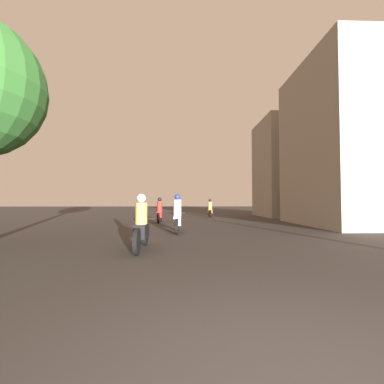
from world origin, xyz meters
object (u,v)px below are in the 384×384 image
Objects in this scene: motorcycle_silver at (177,217)px; motorcycle_black at (142,227)px; motorcycle_red at (160,212)px; building_right_far at (295,169)px; motorcycle_orange at (210,210)px; building_right_near at (343,144)px.

motorcycle_black is at bearing -101.19° from motorcycle_silver.
motorcycle_red is 12.79m from building_right_far.
motorcycle_silver is at bearing -132.26° from building_right_far.
motorcycle_black is 1.06× the size of motorcycle_silver.
motorcycle_red is (-1.21, 5.12, -0.02)m from motorcycle_silver.
motorcycle_black is 1.00× the size of motorcycle_red.
motorcycle_silver is 0.94× the size of motorcycle_red.
motorcycle_red is at bearing 99.71° from motorcycle_black.
motorcycle_black is 1.04× the size of motorcycle_orange.
motorcycle_red is at bearing -152.88° from building_right_far.
motorcycle_orange is (2.41, 10.26, -0.05)m from motorcycle_silver.
motorcycle_orange is (3.62, 5.14, -0.03)m from motorcycle_red.
building_right_near reaches higher than motorcycle_silver.
building_right_near reaches higher than motorcycle_black.
motorcycle_black is 3.82m from motorcycle_silver.
building_right_near reaches higher than motorcycle_orange.
motorcycle_silver is 0.22× the size of building_right_near.
motorcycle_orange is 0.25× the size of building_right_far.
building_right_far is at bearing 61.20° from motorcycle_black.
motorcycle_black is 0.26× the size of building_right_far.
motorcycle_black is at bearing -145.88° from building_right_near.
motorcycle_silver is at bearing -110.50° from motorcycle_orange.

